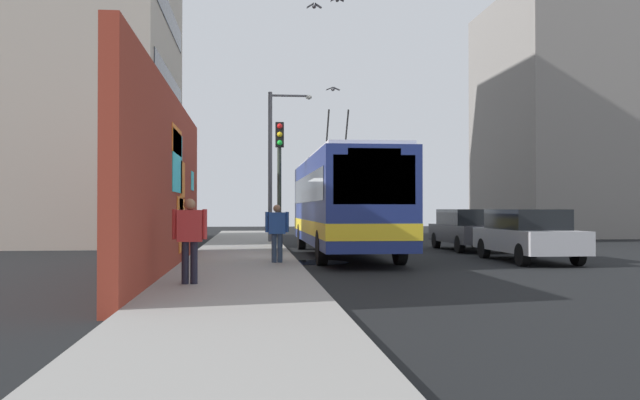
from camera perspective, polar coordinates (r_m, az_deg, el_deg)
name	(u,v)px	position (r m, az deg, el deg)	size (l,w,h in m)	color
ground_plane	(293,260)	(20.97, -2.27, -5.12)	(80.00, 80.00, 0.00)	black
sidewalk_slab	(241,258)	(20.93, -6.67, -4.92)	(48.00, 3.20, 0.15)	gray
graffiti_wall	(168,183)	(17.10, -12.70, 1.37)	(14.18, 0.32, 4.45)	maroon
building_far_left	(84,25)	(34.80, -19.35, 13.78)	(12.23, 8.03, 20.60)	#B2A899
building_far_right	(556,118)	(43.29, 19.33, 6.58)	(10.73, 7.30, 14.17)	gray
city_bus	(343,201)	(22.87, 1.95, -0.07)	(11.75, 2.53, 5.15)	navy
parked_car_silver	(527,234)	(21.32, 17.10, -2.76)	(4.68, 1.84, 1.58)	#B7B7BC
parked_car_dark_gray	(468,229)	(26.54, 12.39, -2.38)	(4.70, 1.86, 1.58)	#38383D
pedestrian_near_wall	(190,234)	(13.22, -10.96, -2.83)	(0.22, 0.66, 1.64)	#1E1E2D
pedestrian_at_curb	(277,229)	(18.22, -3.65, -2.46)	(0.22, 0.64, 1.56)	#2D3F59
traffic_light	(279,165)	(22.82, -3.45, 3.01)	(0.49, 0.28, 4.39)	#2D382D
street_lamp	(275,155)	(30.16, -3.81, 3.81)	(0.44, 1.96, 6.66)	#4C4C51
flying_pigeons	(329,33)	(26.53, 0.74, 13.97)	(3.47, 1.76, 3.81)	#47474C
curbside_puddle	(315,262)	(20.13, -0.40, -5.29)	(1.99, 1.99, 0.00)	black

